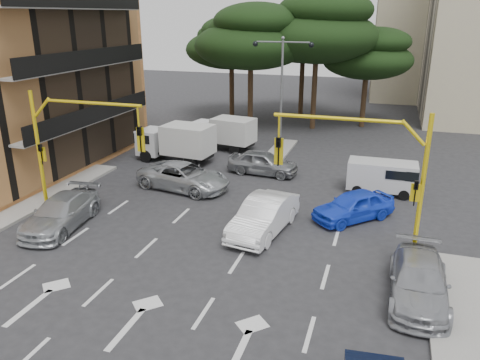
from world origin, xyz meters
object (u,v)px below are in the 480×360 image
object	(u,v)px
car_silver_parked	(419,281)
signal_mast_left	(69,138)
street_lamp_center	(282,75)
box_truck_a	(176,143)
car_white_hatch	(264,216)
car_silver_cross_b	(263,162)
car_silver_cross_a	(184,176)
van_white	(382,177)
car_silver_wagon	(61,213)
car_blue_compact	(354,206)
box_truck_b	(223,133)
signal_mast_right	(374,166)

from	to	relation	value
car_silver_parked	signal_mast_left	bearing A→B (deg)	171.12
street_lamp_center	box_truck_a	distance (m)	8.54
car_white_hatch	car_silver_cross_b	xyz separation A→B (m)	(-2.17, 7.89, -0.07)
car_silver_cross_a	box_truck_a	world-z (taller)	box_truck_a
street_lamp_center	van_white	size ratio (longest dim) A/B	2.15
car_silver_wagon	car_blue_compact	bearing A→B (deg)	14.30
car_silver_cross_b	van_white	bearing A→B (deg)	-95.22
street_lamp_center	car_silver_wagon	bearing A→B (deg)	-113.59
street_lamp_center	car_silver_parked	distance (m)	19.22
box_truck_a	box_truck_b	world-z (taller)	box_truck_a
signal_mast_right	box_truck_a	xyz separation A→B (m)	(-12.84, 9.63, -2.61)
car_silver_cross_b	car_blue_compact	bearing A→B (deg)	-127.66
van_white	car_silver_parked	bearing A→B (deg)	8.43
car_white_hatch	street_lamp_center	bearing A→B (deg)	108.39
box_truck_b	signal_mast_right	bearing A→B (deg)	-131.32
car_silver_cross_b	car_silver_cross_a	bearing A→B (deg)	141.79
car_silver_wagon	van_white	world-z (taller)	van_white
car_silver_parked	van_white	xyz separation A→B (m)	(-1.56, 10.19, 0.22)
signal_mast_right	car_silver_cross_a	xyz separation A→B (m)	(-10.21, 5.01, -3.15)
car_silver_cross_a	car_silver_parked	size ratio (longest dim) A/B	1.12
signal_mast_left	box_truck_a	distance (m)	10.01
car_blue_compact	car_silver_wagon	size ratio (longest dim) A/B	0.85
street_lamp_center	car_silver_parked	size ratio (longest dim) A/B	1.65
signal_mast_left	box_truck_b	xyz separation A→B (m)	(2.68, 13.51, -2.72)
car_blue_compact	car_silver_cross_a	bearing A→B (deg)	-143.90
signal_mast_right	box_truck_b	size ratio (longest dim) A/B	1.26
car_blue_compact	box_truck_a	size ratio (longest dim) A/B	0.80
street_lamp_center	car_silver_cross_a	distance (m)	10.71
car_silver_cross_a	car_silver_cross_b	world-z (taller)	car_silver_cross_a
car_blue_compact	box_truck_a	xyz separation A→B (m)	(-12.03, 5.99, 0.57)
car_silver_cross_b	signal_mast_left	bearing A→B (deg)	146.15
signal_mast_left	car_silver_parked	world-z (taller)	signal_mast_left
street_lamp_center	box_truck_b	xyz separation A→B (m)	(-4.12, -0.50, -4.26)
signal_mast_right	box_truck_a	size ratio (longest dim) A/B	1.16
car_silver_cross_b	box_truck_a	bearing A→B (deg)	87.21
car_silver_wagon	box_truck_a	bearing A→B (deg)	79.56
van_white	box_truck_a	size ratio (longest dim) A/B	0.70
car_blue_compact	car_silver_parked	xyz separation A→B (m)	(2.70, -6.09, -0.02)
box_truck_a	signal_mast_left	bearing A→B (deg)	-179.06
car_silver_parked	box_truck_a	distance (m)	19.06
car_silver_cross_a	street_lamp_center	bearing A→B (deg)	-10.25
car_silver_cross_a	box_truck_b	xyz separation A→B (m)	(-0.72, 8.50, 0.44)
car_white_hatch	box_truck_b	distance (m)	14.07
signal_mast_right	street_lamp_center	world-z (taller)	street_lamp_center
car_silver_cross_a	box_truck_a	bearing A→B (deg)	40.13
car_silver_cross_a	van_white	bearing A→B (deg)	-65.05
car_white_hatch	car_blue_compact	distance (m)	4.55
car_silver_cross_a	van_white	xyz separation A→B (m)	(10.54, 2.72, 0.17)
signal_mast_right	signal_mast_left	distance (m)	13.61
street_lamp_center	car_silver_cross_b	bearing A→B (deg)	-88.61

